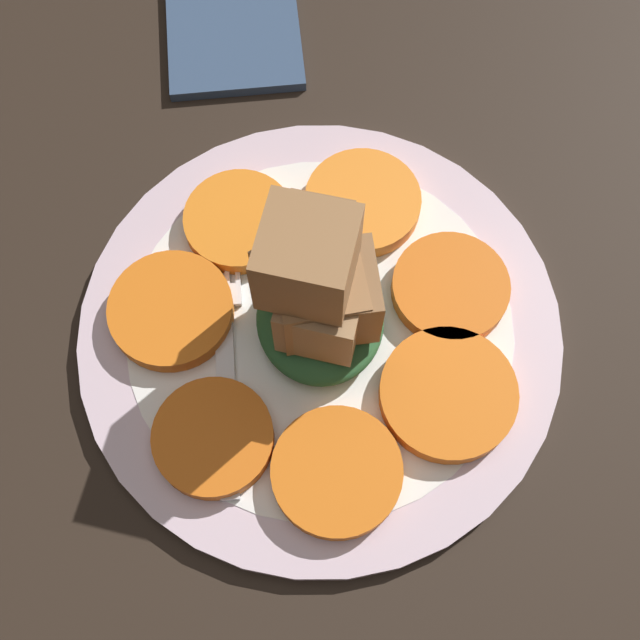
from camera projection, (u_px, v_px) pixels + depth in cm
name	position (u px, v px, depth cm)	size (l,w,h in cm)	color
table_slab	(320.00, 338.00, 50.96)	(120.00, 120.00, 2.00)	black
plate	(320.00, 330.00, 49.55)	(29.71, 29.71, 1.05)	silver
carrot_slice_0	(363.00, 202.00, 51.59)	(7.48, 7.48, 1.21)	orange
carrot_slice_1	(239.00, 221.00, 51.07)	(7.02, 7.02, 1.21)	orange
carrot_slice_2	(171.00, 310.00, 48.75)	(7.61, 7.61, 1.21)	orange
carrot_slice_3	(213.00, 438.00, 45.78)	(6.96, 6.96, 1.21)	orange
carrot_slice_4	(342.00, 471.00, 45.06)	(7.45, 7.45, 1.21)	orange
carrot_slice_5	(448.00, 394.00, 46.76)	(8.07, 8.07, 1.21)	orange
carrot_slice_6	(450.00, 288.00, 49.31)	(7.23, 7.23, 1.21)	orange
center_pile	(319.00, 292.00, 44.65)	(8.50, 7.65, 11.80)	#2D6033
fork	(224.00, 343.00, 48.39)	(17.98, 2.45, 0.40)	silver
napkin	(232.00, 5.00, 59.41)	(15.98, 9.59, 0.80)	#334766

